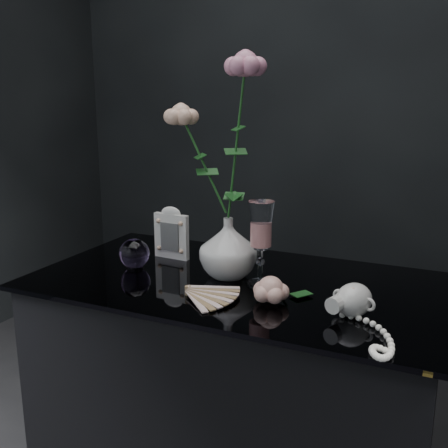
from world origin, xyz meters
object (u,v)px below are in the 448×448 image
at_px(picture_frame, 171,233).
at_px(paperweight, 134,254).
at_px(vase, 228,248).
at_px(loose_rose, 271,290).
at_px(wine_glass, 261,244).
at_px(pearl_jar, 354,298).

xyz_separation_m(picture_frame, paperweight, (-0.05, -0.12, -0.04)).
relative_size(vase, loose_rose, 0.86).
bearing_deg(wine_glass, loose_rose, -57.95).
bearing_deg(loose_rose, vase, 118.11).
height_order(vase, wine_glass, wine_glass).
relative_size(paperweight, pearl_jar, 0.31).
relative_size(wine_glass, paperweight, 2.57).
bearing_deg(loose_rose, wine_glass, 97.31).
distance_m(picture_frame, loose_rose, 0.43).
height_order(loose_rose, pearl_jar, pearl_jar).
distance_m(vase, wine_glass, 0.10).
height_order(vase, picture_frame, vase).
relative_size(vase, wine_glass, 0.74).
relative_size(paperweight, loose_rose, 0.45).
xyz_separation_m(vase, picture_frame, (-0.22, 0.08, -0.00)).
height_order(picture_frame, loose_rose, picture_frame).
distance_m(picture_frame, pearl_jar, 0.60).
relative_size(vase, picture_frame, 1.03).
relative_size(picture_frame, pearl_jar, 0.58).
height_order(picture_frame, pearl_jar, picture_frame).
height_order(vase, loose_rose, vase).
bearing_deg(vase, picture_frame, 159.10).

